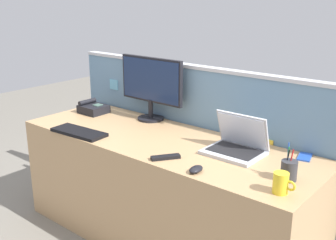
{
  "coord_description": "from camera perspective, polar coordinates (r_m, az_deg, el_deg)",
  "views": [
    {
      "loc": [
        1.64,
        -1.92,
        1.66
      ],
      "look_at": [
        0.0,
        0.05,
        0.87
      ],
      "focal_mm": 44.11,
      "sensor_mm": 36.0,
      "label": 1
    }
  ],
  "objects": [
    {
      "name": "pen_cup",
      "position": [
        2.19,
        16.36,
        -6.67
      ],
      "size": [
        0.08,
        0.08,
        0.19
      ],
      "color": "#333338",
      "rests_on": "desk"
    },
    {
      "name": "tv_remote",
      "position": [
        2.38,
        -0.33,
        -5.17
      ],
      "size": [
        0.13,
        0.16,
        0.02
      ],
      "primitive_type": "cube",
      "rotation": [
        0.0,
        0.0,
        -0.61
      ],
      "color": "black",
      "rests_on": "desk"
    },
    {
      "name": "coffee_mug",
      "position": [
        2.05,
        15.37,
        -8.4
      ],
      "size": [
        0.11,
        0.07,
        0.1
      ],
      "color": "yellow",
      "rests_on": "desk"
    },
    {
      "name": "cubicle_divider",
      "position": [
        3.04,
        4.19,
        -3.47
      ],
      "size": [
        2.3,
        0.07,
        1.18
      ],
      "color": "#6084A3",
      "rests_on": "ground_plane"
    },
    {
      "name": "ground_plane",
      "position": [
        3.03,
        -0.63,
        -16.09
      ],
      "size": [
        10.0,
        10.0,
        0.0
      ],
      "primitive_type": "plane",
      "color": "slate"
    },
    {
      "name": "desk_phone",
      "position": [
        3.33,
        -10.32,
        1.59
      ],
      "size": [
        0.2,
        0.18,
        0.1
      ],
      "color": "black",
      "rests_on": "desk"
    },
    {
      "name": "desktop_monitor",
      "position": [
        3.05,
        -2.35,
        5.03
      ],
      "size": [
        0.56,
        0.2,
        0.47
      ],
      "color": "black",
      "rests_on": "desk"
    },
    {
      "name": "cell_phone_blue_case",
      "position": [
        2.52,
        18.36,
        -4.86
      ],
      "size": [
        0.1,
        0.14,
        0.01
      ],
      "primitive_type": "cube",
      "rotation": [
        0.0,
        0.0,
        0.23
      ],
      "color": "blue",
      "rests_on": "desk"
    },
    {
      "name": "computer_mouse_right_hand",
      "position": [
        2.21,
        3.89,
        -6.81
      ],
      "size": [
        0.07,
        0.1,
        0.03
      ],
      "primitive_type": "ellipsoid",
      "rotation": [
        0.0,
        0.0,
        0.09
      ],
      "color": "black",
      "rests_on": "desk"
    },
    {
      "name": "laptop",
      "position": [
        2.49,
        9.51,
        -3.25
      ],
      "size": [
        0.33,
        0.27,
        0.23
      ],
      "color": "#B2B5BC",
      "rests_on": "desk"
    },
    {
      "name": "keyboard_main",
      "position": [
        2.86,
        -12.21,
        -1.65
      ],
      "size": [
        0.41,
        0.18,
        0.02
      ],
      "primitive_type": "cube",
      "rotation": [
        0.0,
        0.0,
        0.07
      ],
      "color": "black",
      "rests_on": "desk"
    },
    {
      "name": "desk",
      "position": [
        2.84,
        -0.65,
        -9.79
      ],
      "size": [
        2.09,
        0.71,
        0.75
      ],
      "primitive_type": "cube",
      "color": "tan",
      "rests_on": "ground_plane"
    }
  ]
}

